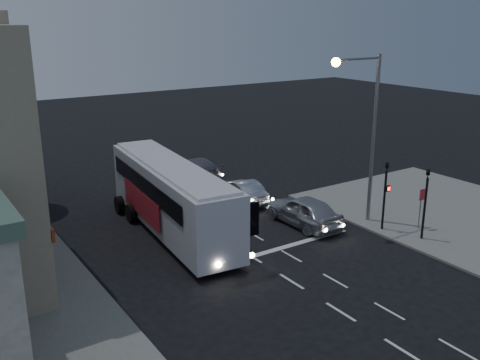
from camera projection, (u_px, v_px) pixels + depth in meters
ground at (277, 273)px, 23.75m from camera, size 120.00×120.00×0.00m
road_markings at (258, 241)px, 27.06m from camera, size 8.00×30.55×0.01m
tour_bus at (171, 195)px, 27.73m from camera, size 3.65×12.37×3.74m
car_suv at (304, 211)px, 29.02m from camera, size 2.02×4.88×1.65m
car_sedan_a at (243, 191)px, 32.82m from camera, size 2.05×4.34×1.37m
car_sedan_b at (197, 168)px, 37.92m from camera, size 2.10×4.84×1.39m
traffic_signal_main at (386, 188)px, 27.70m from camera, size 0.25×0.35×4.10m
traffic_signal_side at (426, 195)px, 26.49m from camera, size 0.18×0.15×4.10m
regulatory_sign at (421, 202)px, 28.03m from camera, size 0.45×0.12×2.20m
streetlight at (366, 121)px, 27.74m from camera, size 3.32×0.44×9.00m
street_tree at (1, 136)px, 30.06m from camera, size 4.00×4.00×6.20m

